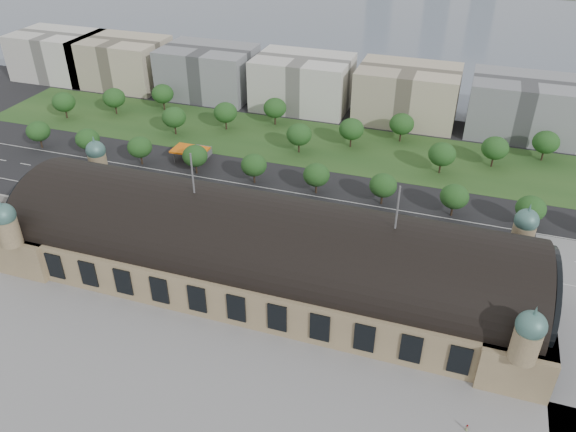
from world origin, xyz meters
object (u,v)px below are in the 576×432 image
(traffic_car_2, at_px, (189,195))
(traffic_car_3, at_px, (239,201))
(bus_west, at_px, (234,207))
(bus_east, at_px, (354,233))
(traffic_car_1, at_px, (92,168))
(parked_car_6, at_px, (174,210))
(parked_car_3, at_px, (124,200))
(pedestrian_0, at_px, (467,428))
(petrol_station, at_px, (197,151))
(parked_car_1, at_px, (101,198))
(parked_car_4, at_px, (159,214))
(traffic_car_5, at_px, (417,220))
(traffic_car_0, at_px, (54,173))
(parked_car_2, at_px, (160,214))
(bus_mid, at_px, (361,239))
(parked_car_5, at_px, (227,227))
(parked_car_0, at_px, (82,193))
(traffic_car_4, at_px, (321,226))

(traffic_car_2, distance_m, traffic_car_3, 18.93)
(bus_west, height_order, bus_east, bus_east)
(traffic_car_1, bearing_deg, parked_car_6, -112.81)
(parked_car_3, height_order, parked_car_6, parked_car_3)
(bus_west, height_order, pedestrian_0, bus_west)
(petrol_station, height_order, parked_car_1, petrol_station)
(parked_car_1, distance_m, parked_car_4, 25.01)
(traffic_car_5, bearing_deg, traffic_car_0, 102.46)
(parked_car_1, distance_m, parked_car_2, 25.44)
(traffic_car_3, bearing_deg, bus_east, -107.80)
(petrol_station, xyz_separation_m, parked_car_4, (7.51, -44.28, -2.28))
(traffic_car_0, distance_m, traffic_car_3, 75.85)
(petrol_station, xyz_separation_m, bus_mid, (76.33, -38.28, -1.32))
(bus_west, bearing_deg, parked_car_6, 109.70)
(parked_car_5, bearing_deg, parked_car_2, -113.32)
(parked_car_0, bearing_deg, petrol_station, 117.40)
(bus_west, bearing_deg, parked_car_2, 115.88)
(traffic_car_5, bearing_deg, pedestrian_0, -157.38)
(traffic_car_4, bearing_deg, traffic_car_5, 113.89)
(parked_car_4, bearing_deg, bus_west, 76.52)
(parked_car_0, xyz_separation_m, bus_east, (99.57, 4.47, 0.93))
(traffic_car_4, xyz_separation_m, parked_car_0, (-87.91, -6.57, -0.02))
(parked_car_0, bearing_deg, bus_mid, 61.45)
(traffic_car_3, xyz_separation_m, bus_mid, (46.05, -10.43, 0.86))
(traffic_car_3, xyz_separation_m, bus_west, (0.47, -5.43, 0.83))
(parked_car_3, bearing_deg, parked_car_6, 68.40)
(traffic_car_5, bearing_deg, parked_car_2, 114.19)
(parked_car_2, distance_m, pedestrian_0, 117.74)
(parked_car_0, height_order, parked_car_5, parked_car_0)
(traffic_car_4, relative_size, parked_car_4, 1.12)
(traffic_car_3, distance_m, parked_car_0, 57.73)
(traffic_car_3, relative_size, parked_car_0, 1.17)
(traffic_car_0, bearing_deg, parked_car_0, 65.59)
(parked_car_5, xyz_separation_m, bus_west, (-1.98, 10.86, 0.88))
(traffic_car_5, relative_size, bus_mid, 0.35)
(parked_car_6, bearing_deg, traffic_car_5, 66.80)
(petrol_station, relative_size, parked_car_5, 2.65)
(traffic_car_2, distance_m, bus_mid, 65.44)
(traffic_car_4, distance_m, bus_west, 31.08)
(traffic_car_5, distance_m, parked_car_6, 82.90)
(traffic_car_1, distance_m, traffic_car_2, 46.45)
(traffic_car_3, bearing_deg, parked_car_4, 118.46)
(parked_car_3, height_order, bus_west, bus_west)
(traffic_car_3, distance_m, traffic_car_5, 61.64)
(traffic_car_1, bearing_deg, pedestrian_0, -118.95)
(parked_car_2, relative_size, bus_east, 0.43)
(petrol_station, relative_size, bus_east, 1.16)
(parked_car_4, height_order, parked_car_6, parked_car_6)
(parked_car_0, height_order, pedestrian_0, pedestrian_0)
(traffic_car_0, relative_size, parked_car_3, 0.98)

